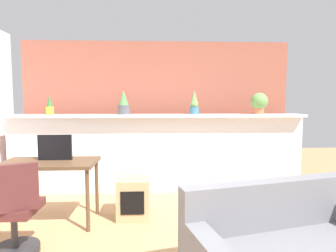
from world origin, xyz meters
TOP-DOWN VIEW (x-y plane):
  - divider_wall at (0.00, 2.00)m, footprint 4.66×0.16m
  - plant_shelf at (0.00, 1.96)m, footprint 4.66×0.37m
  - brick_wall_behind at (0.00, 2.60)m, footprint 4.66×0.10m
  - potted_plant_0 at (-1.65, 1.93)m, footprint 0.12×0.12m
  - potted_plant_1 at (-0.53, 1.98)m, footprint 0.19×0.19m
  - potted_plant_2 at (0.59, 1.99)m, footprint 0.14×0.14m
  - potted_plant_3 at (1.62, 1.95)m, footprint 0.27×0.27m
  - desk at (-1.29, 0.85)m, footprint 1.10×0.60m
  - tv_monitor at (-1.24, 0.93)m, footprint 0.40×0.04m
  - office_chair at (-1.36, 0.10)m, footprint 0.51×0.52m
  - side_cube_shelf at (-0.31, 0.98)m, footprint 0.40×0.41m

SIDE VIEW (x-z plane):
  - side_cube_shelf at x=-0.31m, z-range 0.00..0.50m
  - office_chair at x=-1.36m, z-range -0.07..0.84m
  - divider_wall at x=0.00m, z-range 0.00..1.21m
  - desk at x=-1.29m, z-range 0.29..1.04m
  - tv_monitor at x=-1.24m, z-range 0.75..1.06m
  - plant_shelf at x=0.00m, z-range 1.21..1.25m
  - brick_wall_behind at x=0.00m, z-range 0.00..2.50m
  - potted_plant_0 at x=-1.65m, z-range 1.22..1.54m
  - potted_plant_2 at x=0.59m, z-range 1.22..1.60m
  - potted_plant_1 at x=-0.53m, z-range 1.23..1.61m
  - potted_plant_3 at x=1.62m, z-range 1.27..1.61m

